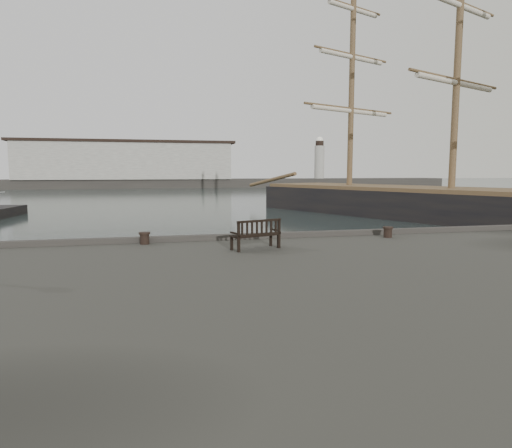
% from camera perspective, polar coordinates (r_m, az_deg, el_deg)
% --- Properties ---
extents(ground, '(400.00, 400.00, 0.00)m').
position_cam_1_polar(ground, '(15.96, -0.14, -7.30)').
color(ground, black).
rests_on(ground, ground).
extents(breakwater, '(140.00, 9.50, 12.20)m').
position_cam_1_polar(breakwater, '(107.08, -13.99, 6.70)').
color(breakwater, '#383530').
rests_on(breakwater, ground).
extents(bench, '(1.57, 0.96, 0.85)m').
position_cam_1_polar(bench, '(13.38, -0.02, -2.00)').
color(bench, black).
rests_on(bench, quay).
extents(bollard_left, '(0.40, 0.40, 0.38)m').
position_cam_1_polar(bollard_left, '(14.73, -13.75, -1.73)').
color(bollard_left, black).
rests_on(bollard_left, quay).
extents(bollard_right, '(0.45, 0.45, 0.37)m').
position_cam_1_polar(bollard_right, '(16.39, 16.16, -0.98)').
color(bollard_right, black).
rests_on(bollard_right, quay).
extents(tall_ship_main, '(21.58, 37.10, 27.90)m').
position_cam_1_polar(tall_ship_main, '(38.66, 23.11, 1.47)').
color(tall_ship_main, black).
rests_on(tall_ship_main, ground).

